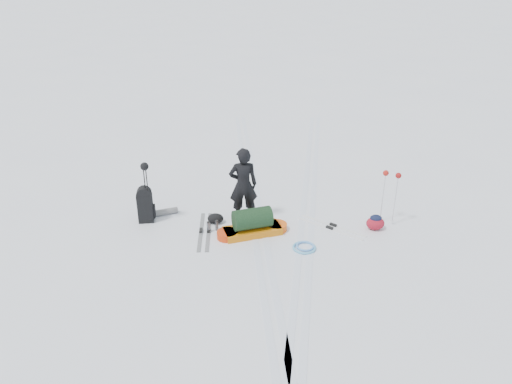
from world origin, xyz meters
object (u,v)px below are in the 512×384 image
skier (243,185)px  expedition_rucksack (148,205)px  ski_poles_black (145,174)px  pulk_sled (252,225)px

skier → expedition_rucksack: bearing=-7.2°
skier → ski_poles_black: 2.30m
pulk_sled → skier: bearing=89.9°
pulk_sled → expedition_rucksack: expedition_rucksack is taller
skier → pulk_sled: skier is taller
skier → ski_poles_black: (-2.27, -0.11, 0.34)m
skier → ski_poles_black: bearing=-4.9°
skier → ski_poles_black: skier is taller
ski_poles_black → skier: bearing=-7.8°
pulk_sled → ski_poles_black: ski_poles_black is taller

